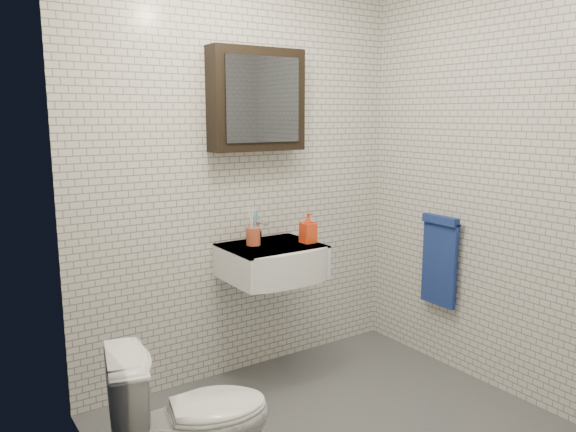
# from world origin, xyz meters

# --- Properties ---
(room_shell) EXTENTS (2.22, 2.02, 2.51)m
(room_shell) POSITION_xyz_m (0.00, 0.00, 1.47)
(room_shell) COLOR silver
(room_shell) RESTS_ON ground
(washbasin) EXTENTS (0.55, 0.50, 0.20)m
(washbasin) POSITION_xyz_m (0.05, 0.73, 0.76)
(washbasin) COLOR white
(washbasin) RESTS_ON room_shell
(faucet) EXTENTS (0.06, 0.20, 0.15)m
(faucet) POSITION_xyz_m (0.05, 0.93, 0.92)
(faucet) COLOR silver
(faucet) RESTS_ON washbasin
(mirror_cabinet) EXTENTS (0.60, 0.15, 0.60)m
(mirror_cabinet) POSITION_xyz_m (0.05, 0.93, 1.70)
(mirror_cabinet) COLOR black
(mirror_cabinet) RESTS_ON room_shell
(towel_rail) EXTENTS (0.09, 0.30, 0.58)m
(towel_rail) POSITION_xyz_m (1.04, 0.35, 0.72)
(towel_rail) COLOR silver
(towel_rail) RESTS_ON room_shell
(toothbrush_cup) EXTENTS (0.11, 0.11, 0.23)m
(toothbrush_cup) POSITION_xyz_m (-0.04, 0.83, 0.91)
(toothbrush_cup) COLOR #BA4A2E
(toothbrush_cup) RESTS_ON washbasin
(soap_bottle) EXTENTS (0.08, 0.09, 0.18)m
(soap_bottle) POSITION_xyz_m (0.27, 0.70, 0.94)
(soap_bottle) COLOR orange
(soap_bottle) RESTS_ON washbasin
(toilet) EXTENTS (0.74, 0.53, 0.68)m
(toilet) POSITION_xyz_m (-0.80, 0.06, 0.34)
(toilet) COLOR white
(toilet) RESTS_ON ground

